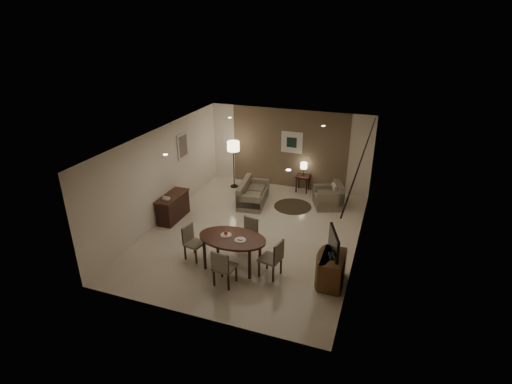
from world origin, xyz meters
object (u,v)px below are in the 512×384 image
at_px(chair_near, 225,267).
at_px(sofa, 253,193).
at_px(console_desk, 173,207).
at_px(chair_far, 247,236).
at_px(dining_table, 233,251).
at_px(chair_right, 270,258).
at_px(chair_left, 195,243).
at_px(side_table, 303,183).
at_px(tv_cabinet, 332,270).
at_px(floor_lamp, 234,165).
at_px(armchair, 328,195).

xyz_separation_m(chair_near, sofa, (-0.84, 4.12, -0.10)).
distance_m(console_desk, chair_near, 3.54).
bearing_deg(chair_far, dining_table, -85.77).
bearing_deg(chair_right, chair_left, -79.84).
bearing_deg(chair_left, sofa, 7.60).
distance_m(chair_right, side_table, 4.94).
xyz_separation_m(tv_cabinet, sofa, (-3.06, 3.29, 0.00)).
bearing_deg(dining_table, chair_far, 82.60).
height_order(chair_far, sofa, chair_far).
bearing_deg(console_desk, chair_near, -41.06).
bearing_deg(floor_lamp, chair_near, -69.52).
xyz_separation_m(dining_table, chair_left, (-0.99, -0.03, 0.04)).
height_order(console_desk, floor_lamp, floor_lamp).
xyz_separation_m(chair_near, chair_right, (0.84, 0.63, 0.01)).
height_order(console_desk, chair_far, chair_far).
xyz_separation_m(tv_cabinet, dining_table, (-2.34, -0.11, 0.03)).
bearing_deg(armchair, sofa, -98.95).
height_order(chair_near, chair_far, chair_near).
bearing_deg(dining_table, sofa, 102.04).
bearing_deg(dining_table, chair_right, -4.85).
bearing_deg(sofa, chair_far, -170.69).
bearing_deg(armchair, chair_right, -30.85).
height_order(tv_cabinet, chair_left, chair_left).
distance_m(dining_table, chair_right, 0.96).
relative_size(console_desk, chair_left, 1.41).
relative_size(dining_table, chair_right, 1.77).
height_order(tv_cabinet, side_table, tv_cabinet).
xyz_separation_m(tv_cabinet, side_table, (-1.81, 4.73, -0.07)).
height_order(chair_right, armchair, chair_right).
bearing_deg(console_desk, floor_lamp, 74.90).
relative_size(console_desk, floor_lamp, 0.74).
bearing_deg(side_table, chair_near, -94.28).
xyz_separation_m(chair_left, side_table, (1.52, 4.87, -0.14)).
height_order(chair_near, armchair, chair_near).
xyz_separation_m(dining_table, sofa, (-0.73, 3.40, -0.03)).
bearing_deg(armchair, chair_far, -46.69).
distance_m(tv_cabinet, side_table, 5.06).
distance_m(armchair, floor_lamp, 3.40).
relative_size(chair_near, chair_left, 1.06).
distance_m(chair_near, chair_right, 1.05).
distance_m(tv_cabinet, chair_near, 2.37).
xyz_separation_m(tv_cabinet, chair_near, (-2.22, -0.82, 0.10)).
xyz_separation_m(console_desk, floor_lamp, (0.75, 2.80, 0.44)).
bearing_deg(chair_near, dining_table, -75.56).
relative_size(chair_left, armchair, 0.99).
distance_m(dining_table, armchair, 4.24).
bearing_deg(side_table, chair_far, -96.08).
bearing_deg(dining_table, chair_left, -178.12).
distance_m(chair_left, armchair, 4.72).
relative_size(chair_left, chair_right, 0.93).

